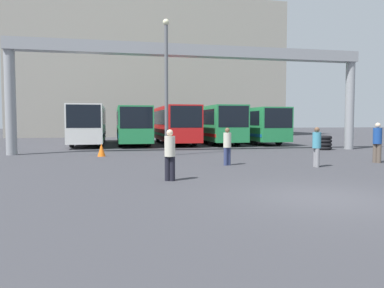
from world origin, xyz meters
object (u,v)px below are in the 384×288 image
at_px(traffic_cone, 101,150).
at_px(lamp_post, 166,82).
at_px(bus_slot_2, 175,123).
at_px(bus_slot_4, 254,123).
at_px(pedestrian_mid_left, 170,154).
at_px(bus_slot_3, 214,123).
at_px(tire_stack, 324,143).
at_px(pedestrian_near_right, 317,146).
at_px(bus_slot_0, 89,123).
at_px(pedestrian_far_center, 227,145).
at_px(bus_slot_1, 132,123).
at_px(pedestrian_near_center, 377,142).

height_order(traffic_cone, lamp_post, lamp_post).
relative_size(bus_slot_2, bus_slot_4, 1.03).
bearing_deg(pedestrian_mid_left, bus_slot_3, -90.99).
relative_size(tire_stack, lamp_post, 0.14).
bearing_deg(pedestrian_near_right, tire_stack, -27.51).
xyz_separation_m(pedestrian_mid_left, traffic_cone, (-2.42, 9.22, -0.52)).
relative_size(bus_slot_0, pedestrian_near_right, 7.30).
xyz_separation_m(bus_slot_4, pedestrian_far_center, (-7.36, -15.71, -0.87)).
bearing_deg(bus_slot_1, pedestrian_far_center, -78.55).
relative_size(pedestrian_near_right, pedestrian_far_center, 1.02).
bearing_deg(bus_slot_0, lamp_post, -67.06).
relative_size(pedestrian_mid_left, lamp_post, 0.22).
bearing_deg(bus_slot_2, pedestrian_far_center, -90.97).
height_order(pedestrian_near_right, tire_stack, pedestrian_near_right).
distance_m(pedestrian_near_center, lamp_post, 11.17).
distance_m(pedestrian_near_center, pedestrian_mid_left, 10.75).
distance_m(pedestrian_mid_left, tire_stack, 16.51).
bearing_deg(pedestrian_far_center, bus_slot_0, -87.26).
bearing_deg(lamp_post, traffic_cone, 176.08).
relative_size(pedestrian_near_right, lamp_post, 0.22).
distance_m(bus_slot_4, pedestrian_mid_left, 22.11).
bearing_deg(bus_slot_0, pedestrian_far_center, -67.86).
height_order(pedestrian_far_center, tire_stack, pedestrian_far_center).
bearing_deg(pedestrian_mid_left, bus_slot_2, -81.46).
bearing_deg(tire_stack, pedestrian_near_right, -123.05).
relative_size(bus_slot_3, lamp_post, 1.42).
height_order(pedestrian_near_center, lamp_post, lamp_post).
distance_m(bus_slot_0, bus_slot_4, 14.23).
bearing_deg(pedestrian_far_center, tire_stack, -160.78).
xyz_separation_m(bus_slot_2, pedestrian_far_center, (-0.27, -15.87, -0.94)).
distance_m(bus_slot_1, lamp_post, 11.29).
relative_size(bus_slot_0, lamp_post, 1.62).
bearing_deg(pedestrian_near_right, bus_slot_4, -7.20).
xyz_separation_m(bus_slot_4, pedestrian_near_right, (-3.87, -17.10, -0.85)).
distance_m(bus_slot_2, lamp_post, 11.11).
relative_size(pedestrian_near_center, pedestrian_mid_left, 1.12).
bearing_deg(bus_slot_1, bus_slot_3, -1.25).
distance_m(bus_slot_4, pedestrian_near_center, 16.21).
relative_size(bus_slot_0, tire_stack, 11.83).
xyz_separation_m(pedestrian_near_right, pedestrian_near_center, (3.64, 0.91, 0.09)).
xyz_separation_m(pedestrian_near_right, tire_stack, (5.66, 8.70, -0.41)).
xyz_separation_m(bus_slot_2, traffic_cone, (-5.79, -10.39, -1.45)).
distance_m(bus_slot_1, pedestrian_near_center, 19.66).
distance_m(bus_slot_0, pedestrian_near_center, 22.21).
relative_size(bus_slot_4, pedestrian_far_center, 6.18).
bearing_deg(tire_stack, pedestrian_near_center, -104.55).
height_order(bus_slot_0, pedestrian_mid_left, bus_slot_0).
bearing_deg(tire_stack, traffic_cone, -172.88).
bearing_deg(pedestrian_far_center, pedestrian_near_right, 138.90).
height_order(pedestrian_near_center, tire_stack, pedestrian_near_center).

